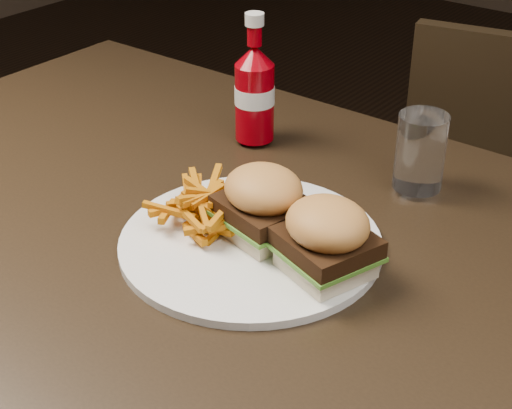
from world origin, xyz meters
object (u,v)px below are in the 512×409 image
Objects in this scene: ketchup_bottle at (255,102)px; tumbler at (420,152)px; dining_table at (212,250)px; plate at (251,243)px.

ketchup_bottle is 0.25m from tumbler.
plate is at bearing 11.43° from dining_table.
tumbler is at bearing 60.28° from dining_table.
plate reaches higher than dining_table.
ketchup_bottle is (-0.11, 0.22, 0.08)m from dining_table.
plate is (0.05, 0.01, 0.03)m from dining_table.
dining_table is 0.06m from plate.
plate is 0.25m from tumbler.
dining_table is at bearing -168.57° from plate.
dining_table is at bearing -63.47° from ketchup_bottle.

